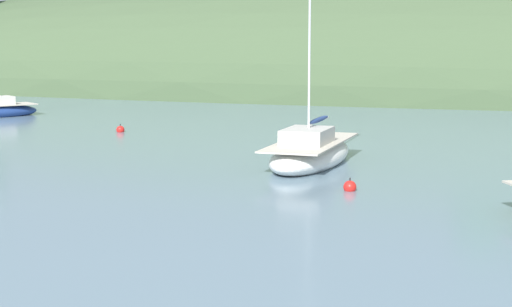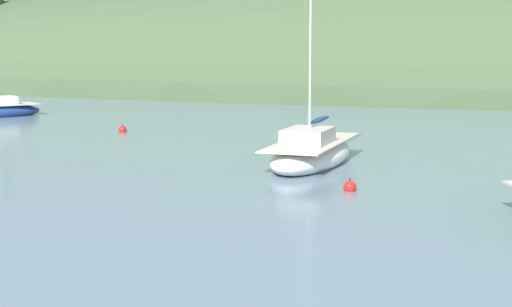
# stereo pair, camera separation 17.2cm
# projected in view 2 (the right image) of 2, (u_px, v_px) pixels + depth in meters

# --- Properties ---
(far_shoreline_hill) EXTENTS (150.00, 36.00, 26.13)m
(far_shoreline_hill) POSITION_uv_depth(u_px,v_px,m) (429.00, 91.00, 74.71)
(far_shoreline_hill) COLOR #425638
(far_shoreline_hill) RESTS_ON ground
(sailboat_navy_dinghy) EXTENTS (2.72, 7.62, 8.92)m
(sailboat_navy_dinghy) POSITION_uv_depth(u_px,v_px,m) (311.00, 153.00, 32.39)
(sailboat_navy_dinghy) COLOR white
(sailboat_navy_dinghy) RESTS_ON ground
(mooring_buoy_outer) EXTENTS (0.44, 0.44, 0.54)m
(mooring_buoy_outer) POSITION_uv_depth(u_px,v_px,m) (123.00, 130.00, 43.45)
(mooring_buoy_outer) COLOR red
(mooring_buoy_outer) RESTS_ON ground
(mooring_buoy_inner) EXTENTS (0.44, 0.44, 0.54)m
(mooring_buoy_inner) POSITION_uv_depth(u_px,v_px,m) (350.00, 187.00, 26.80)
(mooring_buoy_inner) COLOR red
(mooring_buoy_inner) RESTS_ON ground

